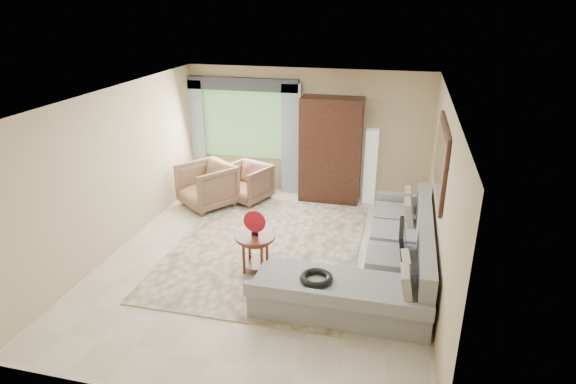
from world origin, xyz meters
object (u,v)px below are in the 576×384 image
(coffee_table, at_px, (256,252))
(armchair_left, at_px, (207,186))
(tv_screen, at_px, (403,243))
(sectional_sofa, at_px, (382,263))
(potted_plant, at_px, (213,178))
(armoire, at_px, (331,150))
(armchair_right, at_px, (247,183))
(floor_lamp, at_px, (371,166))

(coffee_table, bearing_deg, armchair_left, 127.92)
(tv_screen, bearing_deg, sectional_sofa, 156.30)
(armchair_left, bearing_deg, potted_plant, 140.19)
(potted_plant, relative_size, armoire, 0.27)
(potted_plant, bearing_deg, armchair_right, -20.10)
(floor_lamp, bearing_deg, sectional_sofa, -81.67)
(coffee_table, relative_size, floor_lamp, 0.40)
(coffee_table, distance_m, floor_lamp, 3.47)
(coffee_table, height_order, armchair_right, armchair_right)
(armchair_left, bearing_deg, sectional_sofa, 7.06)
(armchair_left, height_order, armchair_right, armchair_left)
(tv_screen, xyz_separation_m, coffee_table, (-2.13, -0.06, -0.40))
(sectional_sofa, relative_size, coffee_table, 5.76)
(coffee_table, bearing_deg, potted_plant, 122.52)
(tv_screen, xyz_separation_m, floor_lamp, (-0.70, 3.07, 0.03))
(sectional_sofa, height_order, floor_lamp, floor_lamp)
(armchair_right, relative_size, armoire, 0.40)
(coffee_table, relative_size, armchair_right, 0.72)
(potted_plant, bearing_deg, tv_screen, -35.61)
(armchair_left, xyz_separation_m, armchair_right, (0.67, 0.47, -0.06))
(potted_plant, height_order, floor_lamp, floor_lamp)
(tv_screen, relative_size, potted_plant, 1.28)
(armchair_left, distance_m, armchair_right, 0.82)
(armchair_right, height_order, armoire, armoire)
(floor_lamp, bearing_deg, tv_screen, -77.17)
(sectional_sofa, relative_size, floor_lamp, 2.31)
(tv_screen, height_order, coffee_table, tv_screen)
(coffee_table, bearing_deg, sectional_sofa, 5.43)
(tv_screen, relative_size, armchair_left, 0.78)
(armoire, bearing_deg, sectional_sofa, -66.94)
(potted_plant, xyz_separation_m, floor_lamp, (3.29, 0.21, 0.46))
(armchair_left, bearing_deg, coffee_table, -15.97)
(armchair_right, height_order, potted_plant, armchair_right)
(sectional_sofa, bearing_deg, potted_plant, 143.64)
(tv_screen, bearing_deg, coffee_table, -178.38)
(tv_screen, bearing_deg, floor_lamp, 102.83)
(tv_screen, distance_m, coffee_table, 2.17)
(potted_plant, bearing_deg, floor_lamp, 3.73)
(tv_screen, distance_m, potted_plant, 4.93)
(coffee_table, height_order, potted_plant, coffee_table)
(tv_screen, relative_size, floor_lamp, 0.49)
(armchair_right, xyz_separation_m, armoire, (1.63, 0.47, 0.67))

